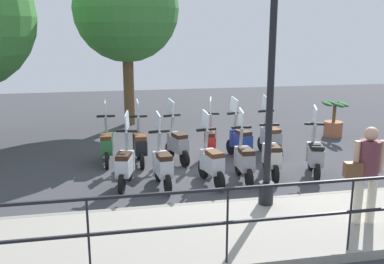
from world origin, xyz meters
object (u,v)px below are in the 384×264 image
(scooter_near_3, at_px, (211,162))
(scooter_far_0, at_px, (270,138))
(scooter_near_4, at_px, (163,165))
(scooter_near_5, at_px, (125,165))
(pedestrian_with_bag, at_px, (367,168))
(scooter_far_4, at_px, (140,145))
(scooter_near_1, at_px, (271,156))
(scooter_far_3, at_px, (177,143))
(scooter_far_2, at_px, (210,141))
(scooter_near_0, at_px, (315,155))
(scooter_far_1, at_px, (240,140))
(lamp_post_near, at_px, (270,89))
(scooter_far_5, at_px, (107,144))
(tree_distant, at_px, (126,9))
(potted_palm, at_px, (334,122))
(scooter_near_2, at_px, (244,160))

(scooter_near_3, distance_m, scooter_far_0, 2.67)
(scooter_near_4, height_order, scooter_near_5, same)
(pedestrian_with_bag, bearing_deg, scooter_far_4, 44.52)
(scooter_near_1, distance_m, scooter_far_3, 2.38)
(scooter_near_5, xyz_separation_m, scooter_far_2, (1.52, -2.17, 0.00))
(scooter_near_4, bearing_deg, scooter_near_1, -92.34)
(scooter_near_5, bearing_deg, scooter_near_0, -77.97)
(scooter_near_0, xyz_separation_m, scooter_near_3, (-0.08, 2.38, 0.00))
(scooter_far_1, bearing_deg, lamp_post_near, 156.13)
(scooter_far_5, bearing_deg, pedestrian_with_bag, -136.49)
(tree_distant, xyz_separation_m, scooter_near_5, (-6.14, 0.41, -3.36))
(potted_palm, relative_size, scooter_near_1, 0.69)
(scooter_near_1, distance_m, scooter_far_5, 3.94)
(pedestrian_with_bag, xyz_separation_m, scooter_near_5, (2.79, 3.66, -0.60))
(tree_distant, height_order, scooter_far_5, tree_distant)
(scooter_near_2, relative_size, scooter_far_5, 1.00)
(scooter_far_2, bearing_deg, potted_palm, -54.31)
(scooter_near_0, height_order, scooter_far_1, same)
(potted_palm, bearing_deg, scooter_far_2, 111.44)
(scooter_near_2, height_order, scooter_near_4, same)
(lamp_post_near, bearing_deg, scooter_far_4, 31.63)
(lamp_post_near, height_order, scooter_near_0, lamp_post_near)
(lamp_post_near, height_order, scooter_far_1, lamp_post_near)
(pedestrian_with_bag, bearing_deg, tree_distant, 27.40)
(scooter_near_0, height_order, scooter_far_4, same)
(scooter_near_4, xyz_separation_m, scooter_far_3, (1.65, -0.57, 0.00))
(scooter_near_4, bearing_deg, scooter_far_1, -59.54)
(lamp_post_near, xyz_separation_m, potted_palm, (4.95, -4.05, -1.78))
(pedestrian_with_bag, distance_m, scooter_far_0, 4.40)
(scooter_near_4, bearing_deg, scooter_far_4, 4.74)
(scooter_near_1, xyz_separation_m, scooter_near_3, (-0.19, 1.41, 0.00))
(scooter_near_1, bearing_deg, scooter_near_2, 108.99)
(lamp_post_near, xyz_separation_m, pedestrian_with_bag, (-1.04, -1.25, -1.14))
(scooter_far_2, bearing_deg, lamp_post_near, -161.37)
(scooter_near_1, relative_size, scooter_far_5, 1.00)
(scooter_near_4, bearing_deg, scooter_far_2, -46.20)
(potted_palm, distance_m, scooter_near_5, 7.22)
(lamp_post_near, distance_m, scooter_far_1, 3.68)
(scooter_far_0, height_order, scooter_far_4, same)
(scooter_far_0, bearing_deg, scooter_far_2, 84.64)
(scooter_far_4, bearing_deg, tree_distant, -1.41)
(potted_palm, height_order, scooter_near_1, scooter_near_1)
(scooter_near_2, bearing_deg, scooter_far_5, 59.59)
(pedestrian_with_bag, height_order, scooter_far_5, pedestrian_with_bag)
(scooter_near_0, distance_m, scooter_near_4, 3.41)
(scooter_near_2, height_order, scooter_near_3, same)
(lamp_post_near, distance_m, scooter_far_5, 4.75)
(lamp_post_near, relative_size, potted_palm, 4.38)
(scooter_near_0, bearing_deg, scooter_near_5, 105.74)
(scooter_far_0, height_order, scooter_far_1, same)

